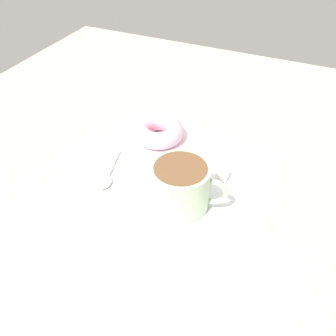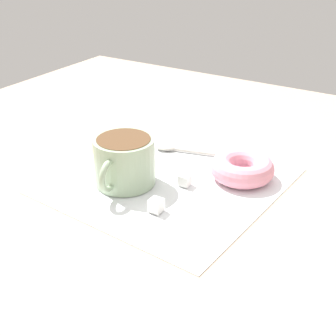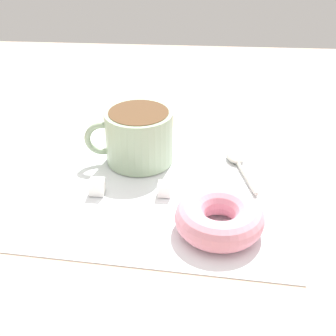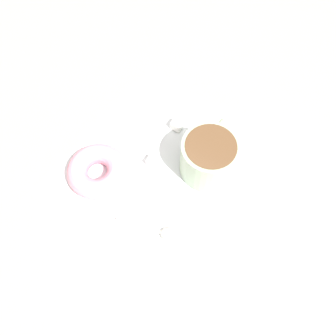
{
  "view_description": "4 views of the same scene",
  "coord_description": "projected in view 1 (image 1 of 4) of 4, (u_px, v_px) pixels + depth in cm",
  "views": [
    {
      "loc": [
        -44.96,
        -17.97,
        44.24
      ],
      "look_at": [
        0.72,
        2.64,
        2.3
      ],
      "focal_mm": 40.0,
      "sensor_mm": 36.0,
      "label": 1
    },
    {
      "loc": [
        35.41,
        -53.52,
        36.86
      ],
      "look_at": [
        0.72,
        2.64,
        2.3
      ],
      "focal_mm": 50.0,
      "sensor_mm": 36.0,
      "label": 2
    },
    {
      "loc": [
        53.25,
        6.6,
        35.15
      ],
      "look_at": [
        0.72,
        2.64,
        2.3
      ],
      "focal_mm": 50.0,
      "sensor_mm": 36.0,
      "label": 3
    },
    {
      "loc": [
        -14.29,
        27.06,
        58.59
      ],
      "look_at": [
        0.72,
        2.64,
        2.3
      ],
      "focal_mm": 40.0,
      "sensor_mm": 36.0,
      "label": 4
    }
  ],
  "objects": [
    {
      "name": "ground_plane",
      "position": [
        180.0,
        189.0,
        0.66
      ],
      "size": [
        120.0,
        120.0,
        2.0
      ],
      "primitive_type": "cube",
      "color": "tan"
    },
    {
      "name": "napkin",
      "position": [
        168.0,
        177.0,
        0.67
      ],
      "size": [
        35.86,
        35.86,
        0.3
      ],
      "primitive_type": "cube",
      "rotation": [
        0.0,
        0.0,
        -0.08
      ],
      "color": "white",
      "rests_on": "ground_plane"
    },
    {
      "name": "coffee_cup",
      "position": [
        181.0,
        185.0,
        0.59
      ],
      "size": [
        9.52,
        12.44,
        7.58
      ],
      "color": "#9EB793",
      "rests_on": "napkin"
    },
    {
      "name": "donut",
      "position": [
        158.0,
        131.0,
        0.75
      ],
      "size": [
        10.32,
        10.32,
        3.5
      ],
      "primitive_type": "torus",
      "color": "pink",
      "rests_on": "napkin"
    },
    {
      "name": "spoon",
      "position": [
        107.0,
        177.0,
        0.66
      ],
      "size": [
        11.19,
        4.22,
        0.9
      ],
      "color": "#B7B2A8",
      "rests_on": "napkin"
    },
    {
      "name": "sugar_cube",
      "position": [
        176.0,
        163.0,
        0.68
      ],
      "size": [
        1.7,
        1.7,
        1.7
      ],
      "primitive_type": "cube",
      "color": "white",
      "rests_on": "napkin"
    },
    {
      "name": "sugar_cube_extra",
      "position": [
        222.0,
        174.0,
        0.66
      ],
      "size": [
        1.87,
        1.87,
        1.87
      ],
      "primitive_type": "cube",
      "color": "white",
      "rests_on": "napkin"
    }
  ]
}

